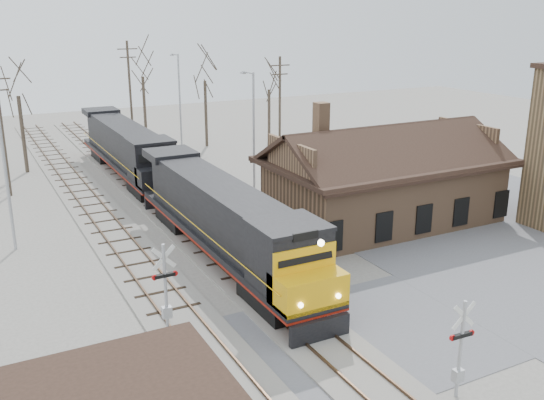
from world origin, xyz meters
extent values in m
plane|color=#9F9A8F|center=(0.00, 0.00, 0.00)|extent=(140.00, 140.00, 0.00)
cube|color=slate|center=(0.00, 0.00, 0.01)|extent=(60.00, 9.00, 0.03)
cube|color=#9F9A8F|center=(0.00, 15.00, 0.06)|extent=(3.40, 90.00, 0.12)
cube|color=#473323|center=(-0.72, 15.00, 0.17)|extent=(0.08, 90.00, 0.14)
cube|color=#473323|center=(0.72, 15.00, 0.17)|extent=(0.08, 90.00, 0.14)
cube|color=#9F9A8F|center=(-4.50, 15.00, 0.06)|extent=(3.40, 90.00, 0.12)
cube|color=#473323|center=(-5.22, 15.00, 0.17)|extent=(0.08, 90.00, 0.14)
cube|color=#473323|center=(-3.78, 15.00, 0.17)|extent=(0.08, 90.00, 0.14)
cube|color=#886346|center=(12.00, 12.00, 2.00)|extent=(14.00, 8.00, 4.00)
cube|color=black|center=(12.00, 12.00, 4.10)|extent=(15.20, 9.20, 0.30)
cube|color=black|center=(12.00, 9.70, 5.10)|extent=(15.00, 4.71, 2.66)
cube|color=black|center=(12.00, 14.30, 5.10)|extent=(15.00, 4.71, 2.66)
cube|color=#886346|center=(8.00, 13.50, 6.80)|extent=(0.80, 0.80, 2.20)
cube|color=black|center=(0.00, 4.17, 0.55)|extent=(2.52, 4.03, 1.01)
cube|color=black|center=(0.00, 17.27, 0.55)|extent=(2.52, 4.03, 1.01)
cube|color=black|center=(0.00, 10.72, 1.36)|extent=(3.02, 20.16, 0.35)
cube|color=maroon|center=(0.00, 10.72, 1.14)|extent=(3.04, 20.16, 0.12)
cube|color=black|center=(0.00, 11.98, 2.92)|extent=(2.62, 14.62, 2.82)
cube|color=black|center=(0.00, 3.26, 2.92)|extent=(3.02, 2.82, 2.82)
cube|color=#EFAC0C|center=(0.00, 1.55, 2.07)|extent=(3.02, 1.81, 1.41)
cube|color=black|center=(0.00, 0.54, 0.55)|extent=(2.82, 0.25, 1.01)
cylinder|color=#FFF2CC|center=(0.00, 0.62, 4.44)|extent=(0.28, 0.10, 0.28)
cube|color=black|center=(0.00, 24.83, 0.55)|extent=(2.52, 4.03, 1.01)
cube|color=black|center=(0.00, 37.93, 0.55)|extent=(2.52, 4.03, 1.01)
cube|color=black|center=(0.00, 31.38, 1.36)|extent=(3.02, 20.16, 0.35)
cube|color=maroon|center=(0.00, 31.38, 1.14)|extent=(3.04, 20.16, 0.12)
cube|color=black|center=(0.00, 32.64, 2.92)|extent=(2.62, 14.62, 2.82)
cube|color=black|center=(0.00, 23.92, 2.92)|extent=(3.02, 2.82, 2.82)
cube|color=black|center=(0.00, 22.21, 2.07)|extent=(3.02, 1.81, 1.41)
cube|color=black|center=(0.00, 21.20, 0.55)|extent=(2.82, 0.25, 1.01)
cylinder|color=#A5A8AD|center=(2.39, -4.89, 1.89)|extent=(0.13, 0.13, 3.77)
cube|color=silver|center=(2.39, -4.89, 3.21)|extent=(0.99, 0.09, 0.99)
cube|color=silver|center=(2.39, -4.89, 3.21)|extent=(0.99, 0.09, 0.99)
cube|color=black|center=(2.39, -4.89, 2.45)|extent=(0.85, 0.19, 0.14)
cylinder|color=#B20C0C|center=(1.97, -4.87, 2.45)|extent=(0.23, 0.09, 0.23)
cylinder|color=#B20C0C|center=(2.82, -4.91, 2.45)|extent=(0.23, 0.09, 0.23)
cube|color=#A5A8AD|center=(2.39, -4.89, 0.85)|extent=(0.38, 0.28, 0.47)
cylinder|color=#A5A8AD|center=(-5.32, 4.41, 2.02)|extent=(0.14, 0.14, 4.04)
cube|color=silver|center=(-5.32, 4.41, 3.43)|extent=(1.06, 0.06, 1.06)
cube|color=silver|center=(-5.32, 4.41, 3.43)|extent=(1.06, 0.06, 1.06)
cube|color=black|center=(-5.32, 4.41, 2.62)|extent=(0.91, 0.17, 0.15)
cylinder|color=#B20C0C|center=(-4.87, 4.42, 2.62)|extent=(0.24, 0.09, 0.24)
cylinder|color=#B20C0C|center=(-5.78, 4.39, 2.62)|extent=(0.24, 0.09, 0.24)
cube|color=#A5A8AD|center=(-5.32, 4.41, 0.91)|extent=(0.40, 0.30, 0.50)
cylinder|color=#A5A8AD|center=(-10.18, 17.70, 4.66)|extent=(0.18, 0.18, 9.32)
cylinder|color=#A5A8AD|center=(6.79, 20.68, 4.61)|extent=(0.18, 0.18, 9.23)
cylinder|color=#A5A8AD|center=(6.79, 21.58, 9.13)|extent=(0.12, 1.80, 0.12)
cube|color=#A5A8AD|center=(6.79, 22.38, 9.03)|extent=(0.25, 0.50, 0.12)
cylinder|color=#A5A8AD|center=(6.67, 36.37, 4.82)|extent=(0.18, 0.18, 9.63)
cylinder|color=#A5A8AD|center=(6.67, 37.27, 9.53)|extent=(0.12, 1.80, 0.12)
cube|color=#A5A8AD|center=(6.67, 38.07, 9.43)|extent=(0.25, 0.50, 0.12)
cylinder|color=#382D23|center=(-9.38, 29.59, 4.76)|extent=(0.24, 0.24, 9.51)
cylinder|color=#382D23|center=(3.57, 42.39, 5.33)|extent=(0.24, 0.24, 10.66)
cube|color=#382D23|center=(3.57, 42.39, 9.86)|extent=(2.00, 0.10, 0.10)
cube|color=#382D23|center=(3.57, 42.39, 9.06)|extent=(1.60, 0.10, 0.10)
cylinder|color=#382D23|center=(14.51, 31.04, 4.74)|extent=(0.24, 0.24, 9.48)
cube|color=#382D23|center=(14.51, 31.04, 8.68)|extent=(2.00, 0.10, 0.10)
cube|color=#382D23|center=(14.51, 31.04, 7.88)|extent=(1.60, 0.10, 0.10)
cylinder|color=#382D23|center=(-7.40, 36.60, 3.29)|extent=(0.32, 0.32, 6.58)
cylinder|color=#382D23|center=(5.95, 45.97, 3.38)|extent=(0.32, 0.32, 6.77)
cylinder|color=#382D23|center=(10.46, 39.46, 3.34)|extent=(0.32, 0.32, 6.69)
cylinder|color=#382D23|center=(17.53, 39.03, 2.75)|extent=(0.32, 0.32, 5.49)
camera|label=1|loc=(-12.17, -18.44, 13.17)|focal=40.00mm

